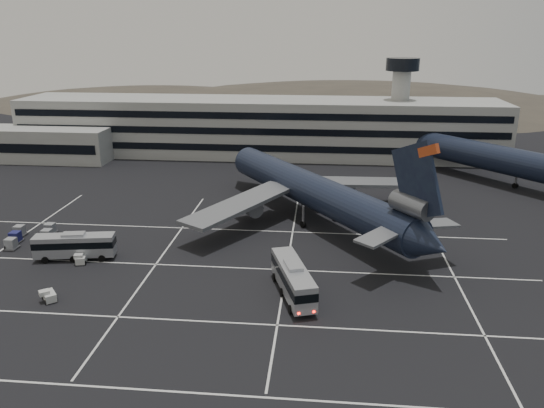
{
  "coord_description": "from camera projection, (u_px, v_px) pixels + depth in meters",
  "views": [
    {
      "loc": [
        16.34,
        -60.53,
        30.88
      ],
      "look_at": [
        8.81,
        16.77,
        5.0
      ],
      "focal_mm": 35.0,
      "sensor_mm": 36.0,
      "label": 1
    }
  ],
  "objects": [
    {
      "name": "ground",
      "position": [
        192.0,
        279.0,
        68.42
      ],
      "size": [
        260.0,
        260.0,
        0.0
      ],
      "primitive_type": "plane",
      "color": "black",
      "rests_on": "ground"
    },
    {
      "name": "lane_markings",
      "position": [
        200.0,
        277.0,
        69.01
      ],
      "size": [
        90.0,
        55.62,
        0.01
      ],
      "color": "silver",
      "rests_on": "ground"
    },
    {
      "name": "terminal",
      "position": [
        247.0,
        128.0,
        133.68
      ],
      "size": [
        125.0,
        26.0,
        24.0
      ],
      "color": "gray",
      "rests_on": "ground"
    },
    {
      "name": "hills",
      "position": [
        327.0,
        131.0,
        231.1
      ],
      "size": [
        352.0,
        180.0,
        44.0
      ],
      "color": "#38332B",
      "rests_on": "ground"
    },
    {
      "name": "trijet_main",
      "position": [
        315.0,
        191.0,
        87.3
      ],
      "size": [
        40.1,
        50.09,
        18.08
      ],
      "rotation": [
        0.0,
        0.0,
        0.61
      ],
      "color": "black",
      "rests_on": "ground"
    },
    {
      "name": "trijet_far",
      "position": [
        523.0,
        163.0,
        104.81
      ],
      "size": [
        41.85,
        47.43,
        18.08
      ],
      "rotation": [
        0.0,
        0.0,
        0.7
      ],
      "color": "black",
      "rests_on": "ground"
    },
    {
      "name": "bus_near",
      "position": [
        293.0,
        278.0,
        63.66
      ],
      "size": [
        6.31,
        12.27,
        4.24
      ],
      "rotation": [
        0.0,
        0.0,
        0.31
      ],
      "color": "#A2A5AB",
      "rests_on": "ground"
    },
    {
      "name": "bus_far",
      "position": [
        75.0,
        245.0,
        73.85
      ],
      "size": [
        11.28,
        4.37,
        3.89
      ],
      "rotation": [
        0.0,
        0.0,
        1.74
      ],
      "color": "#A2A5AB",
      "rests_on": "ground"
    },
    {
      "name": "tug_a",
      "position": [
        81.0,
        258.0,
        73.03
      ],
      "size": [
        1.87,
        2.55,
        1.48
      ],
      "rotation": [
        0.0,
        0.0,
        0.22
      ],
      "color": "#B8B8B3",
      "rests_on": "ground"
    },
    {
      "name": "tug_b",
      "position": [
        49.0,
        296.0,
        62.92
      ],
      "size": [
        2.49,
        2.61,
        1.46
      ],
      "rotation": [
        0.0,
        0.0,
        0.69
      ],
      "color": "#B8B8B3",
      "rests_on": "ground"
    },
    {
      "name": "uld_cluster",
      "position": [
        31.0,
        236.0,
        80.48
      ],
      "size": [
        8.17,
        8.93,
        1.67
      ],
      "rotation": [
        0.0,
        0.0,
        0.31
      ],
      "color": "#2D2D30",
      "rests_on": "ground"
    }
  ]
}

